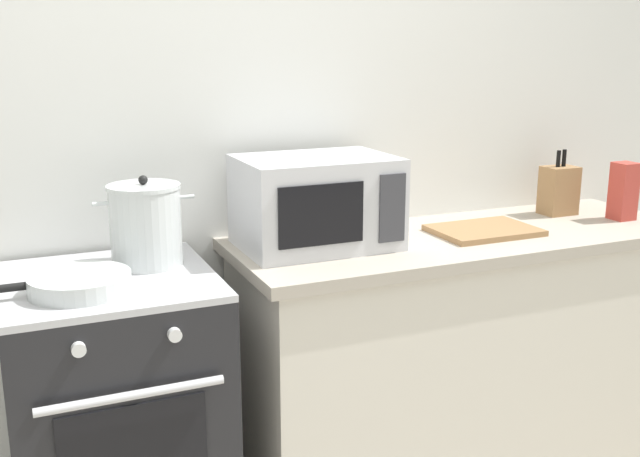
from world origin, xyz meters
name	(u,v)px	position (x,y,z in m)	size (l,w,h in m)	color
back_wall	(274,138)	(0.30, 0.97, 1.25)	(4.40, 0.10, 2.50)	silver
lower_cabinet_right	(461,358)	(0.90, 0.62, 0.44)	(1.64, 0.56, 0.88)	beige
countertop_right	(467,239)	(0.90, 0.62, 0.90)	(1.70, 0.60, 0.04)	#ADA393
stove	(119,422)	(-0.35, 0.60, 0.46)	(0.60, 0.64, 0.92)	black
stock_pot	(146,225)	(-0.22, 0.69, 1.04)	(0.30, 0.22, 0.28)	silver
frying_pan	(78,283)	(-0.44, 0.50, 0.95)	(0.47, 0.27, 0.05)	silver
microwave	(316,202)	(0.34, 0.68, 1.07)	(0.50, 0.37, 0.30)	silver
cutting_board	(484,230)	(0.96, 0.60, 0.93)	(0.36, 0.26, 0.02)	#997047
knife_block	(559,190)	(1.41, 0.74, 1.02)	(0.13, 0.10, 0.26)	#997047
pasta_box	(623,191)	(1.57, 0.57, 1.03)	(0.08, 0.08, 0.22)	#B73D33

